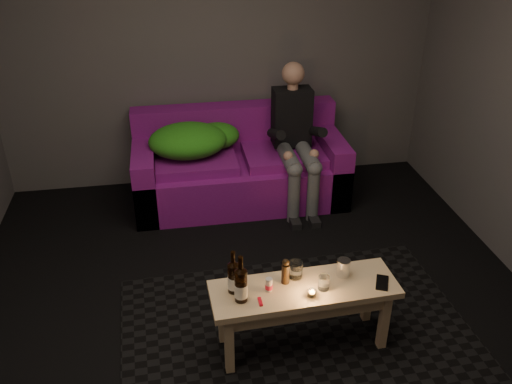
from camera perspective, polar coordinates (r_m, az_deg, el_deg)
floor at (r=3.68m, az=0.43°, el=-14.44°), size 4.50×4.50×0.00m
room at (r=3.25m, az=-0.95°, el=13.21°), size 4.50×4.50×4.50m
rug at (r=3.64m, az=4.59°, el=-15.02°), size 2.33×1.73×0.01m
sofa at (r=5.01m, az=-1.81°, el=2.54°), size 1.89×0.85×0.81m
green_blanket at (r=4.83m, az=-6.70°, el=5.48°), size 0.83×0.57×0.28m
person at (r=4.80m, az=4.16°, el=5.99°), size 0.34×0.78×1.26m
coffee_table at (r=3.35m, az=5.05°, el=-10.99°), size 1.15×0.40×0.46m
beer_bottle_a at (r=3.19m, az=-2.38°, el=-8.94°), size 0.07×0.07×0.28m
beer_bottle_b at (r=3.12m, az=-1.60°, el=-9.71°), size 0.08×0.08×0.31m
salt_shaker at (r=3.23m, az=1.37°, el=-9.73°), size 0.05×0.05×0.09m
pepper_mill at (r=3.28m, az=3.11°, el=-8.61°), size 0.06×0.06×0.13m
tumbler_back at (r=3.34m, az=4.18°, el=-8.16°), size 0.09×0.09×0.10m
tealight at (r=3.23m, az=5.90°, el=-10.54°), size 0.05×0.05×0.04m
tumbler_front at (r=3.27m, az=7.16°, el=-9.45°), size 0.09×0.09×0.09m
steel_cup at (r=3.38m, az=9.19°, el=-7.87°), size 0.10×0.10×0.11m
smartphone at (r=3.40m, az=13.13°, el=-9.28°), size 0.12×0.16×0.01m
red_lighter at (r=3.18m, az=0.44°, el=-11.47°), size 0.02×0.07×0.01m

